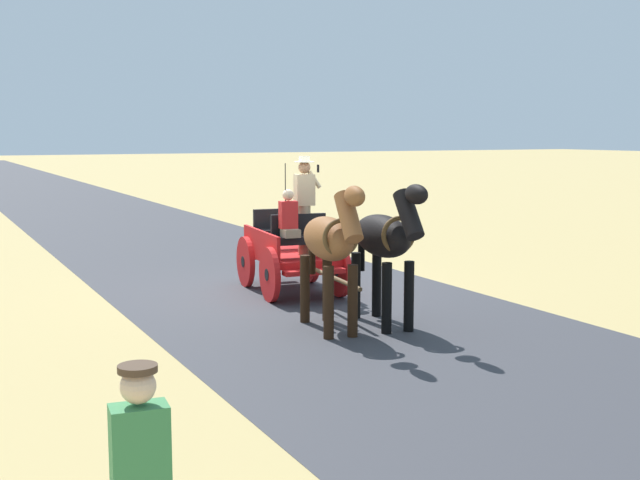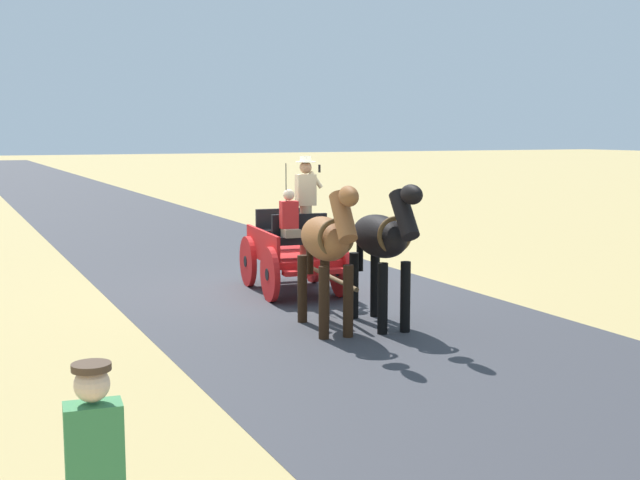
{
  "view_description": "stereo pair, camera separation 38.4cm",
  "coord_description": "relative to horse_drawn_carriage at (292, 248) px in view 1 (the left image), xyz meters",
  "views": [
    {
      "loc": [
        6.08,
        13.76,
        2.91
      ],
      "look_at": [
        -0.12,
        1.37,
        1.1
      ],
      "focal_mm": 46.08,
      "sensor_mm": 36.0,
      "label": 1
    },
    {
      "loc": [
        5.74,
        13.93,
        2.91
      ],
      "look_at": [
        -0.12,
        1.37,
        1.1
      ],
      "focal_mm": 46.08,
      "sensor_mm": 36.0,
      "label": 2
    }
  ],
  "objects": [
    {
      "name": "ground_plane",
      "position": [
        0.12,
        -0.25,
        -0.82
      ],
      "size": [
        200.0,
        200.0,
        0.0
      ],
      "primitive_type": "plane",
      "color": "tan"
    },
    {
      "name": "road_surface",
      "position": [
        0.12,
        -0.25,
        -0.81
      ],
      "size": [
        6.25,
        160.0,
        0.01
      ],
      "primitive_type": "cube",
      "color": "#38383D",
      "rests_on": "ground"
    },
    {
      "name": "horse_drawn_carriage",
      "position": [
        0.0,
        0.0,
        0.0
      ],
      "size": [
        1.65,
        4.52,
        2.5
      ],
      "color": "red",
      "rests_on": "ground"
    },
    {
      "name": "horse_near_side",
      "position": [
        -0.13,
        3.06,
        0.51
      ],
      "size": [
        0.69,
        2.14,
        2.21
      ],
      "color": "black",
      "rests_on": "ground"
    },
    {
      "name": "horse_off_side",
      "position": [
        0.75,
        2.97,
        0.51
      ],
      "size": [
        0.76,
        2.15,
        2.21
      ],
      "color": "brown",
      "rests_on": "ground"
    }
  ]
}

